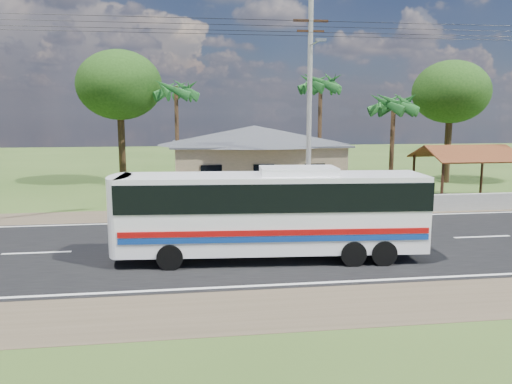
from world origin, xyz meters
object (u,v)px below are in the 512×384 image
motorcycle (246,201)px  waiting_shed (465,155)px  coach_bus (273,207)px  person (402,197)px

motorcycle → waiting_shed: bearing=-83.3°
waiting_shed → motorcycle: waiting_shed is taller
coach_bus → person: 10.58m
waiting_shed → motorcycle: size_ratio=3.42×
coach_bus → waiting_shed: bearing=42.1°
coach_bus → motorcycle: (0.15, 9.66, -1.51)m
waiting_shed → motorcycle: (-13.18, -0.76, -2.33)m
coach_bus → person: bearing=45.2°
coach_bus → motorcycle: size_ratio=7.15×
coach_bus → motorcycle: coach_bus is taller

